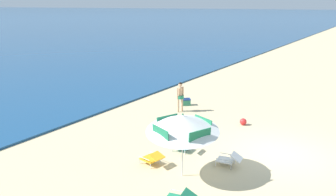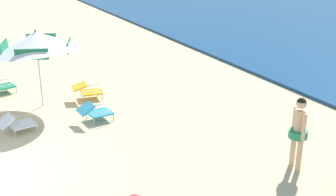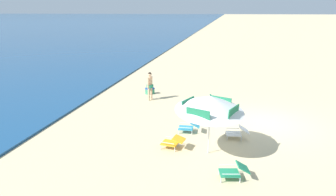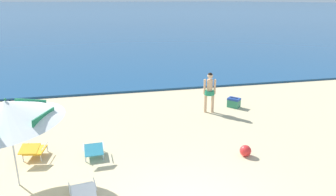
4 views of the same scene
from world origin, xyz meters
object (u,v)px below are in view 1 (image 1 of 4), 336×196
beach_umbrella_striped_main (183,123)px  lounge_chair_spare_folded (184,145)px  person_standing_near_shore (180,95)px  beach_ball (243,122)px  lounge_chair_under_umbrella (152,158)px  lounge_chair_beside_umbrella (229,159)px  cooler_box (186,102)px

beach_umbrella_striped_main → lounge_chair_spare_folded: 2.60m
person_standing_near_shore → beach_ball: size_ratio=4.93×
lounge_chair_under_umbrella → lounge_chair_beside_umbrella: (1.45, -2.39, -0.01)m
cooler_box → beach_ball: size_ratio=1.82×
lounge_chair_spare_folded → beach_umbrella_striped_main: bearing=-152.3°
beach_umbrella_striped_main → beach_ball: 6.31m
lounge_chair_beside_umbrella → beach_umbrella_striped_main: bearing=146.1°
beach_umbrella_striped_main → cooler_box: beach_umbrella_striped_main is taller
lounge_chair_under_umbrella → lounge_chair_spare_folded: lounge_chair_spare_folded is taller
lounge_chair_under_umbrella → person_standing_near_shore: (6.19, 2.48, 0.67)m
lounge_chair_spare_folded → person_standing_near_shore: 5.39m
beach_ball → beach_umbrella_striped_main: bearing=-179.0°
lounge_chair_under_umbrella → lounge_chair_beside_umbrella: lounge_chair_beside_umbrella is taller
cooler_box → beach_ball: 4.30m
lounge_chair_under_umbrella → beach_ball: size_ratio=2.84×
person_standing_near_shore → cooler_box: (1.24, 0.33, -0.74)m
beach_umbrella_striped_main → lounge_chair_beside_umbrella: beach_umbrella_striped_main is taller
cooler_box → lounge_chair_spare_folded: bearing=-150.9°
person_standing_near_shore → lounge_chair_beside_umbrella: bearing=-134.3°
person_standing_near_shore → beach_ball: bearing=-93.8°
beach_ball → lounge_chair_beside_umbrella: bearing=-165.5°
lounge_chair_beside_umbrella → person_standing_near_shore: 6.83m
beach_umbrella_striped_main → lounge_chair_beside_umbrella: size_ratio=3.46×
lounge_chair_under_umbrella → lounge_chair_beside_umbrella: size_ratio=0.98×
cooler_box → lounge_chair_under_umbrella: bearing=-159.3°
lounge_chair_under_umbrella → person_standing_near_shore: 6.71m
person_standing_near_shore → beach_ball: person_standing_near_shore is taller
lounge_chair_spare_folded → beach_ball: (4.27, -0.84, -0.11)m
person_standing_near_shore → lounge_chair_spare_folded: bearing=-147.6°
person_standing_near_shore → beach_ball: (-0.25, -3.71, -0.78)m
beach_ball → lounge_chair_spare_folded: bearing=168.9°
cooler_box → lounge_chair_beside_umbrella: bearing=-139.0°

